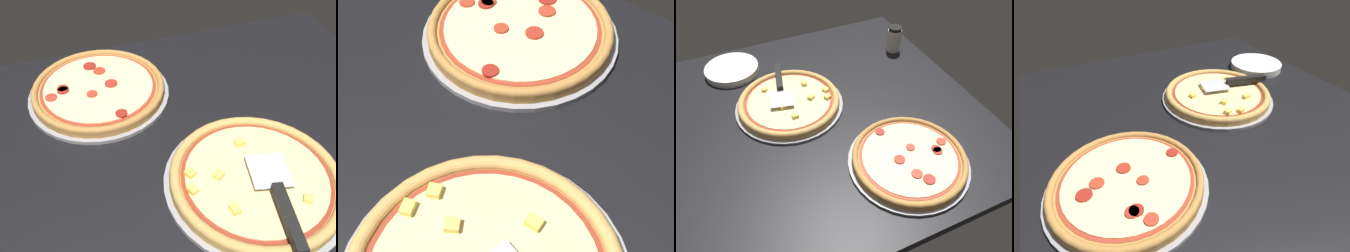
{
  "view_description": "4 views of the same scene",
  "coord_description": "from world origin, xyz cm",
  "views": [
    {
      "loc": [
        -28.91,
        -52.22,
        67.64
      ],
      "look_at": [
        -7.16,
        12.21,
        3.0
      ],
      "focal_mm": 42.0,
      "sensor_mm": 36.0,
      "label": 1
    },
    {
      "loc": [
        20.98,
        -23.38,
        61.16
      ],
      "look_at": [
        -7.16,
        12.21,
        3.0
      ],
      "focal_mm": 50.0,
      "sensor_mm": 36.0,
      "label": 2
    },
    {
      "loc": [
        24.8,
        82.79,
        80.61
      ],
      "look_at": [
        -7.16,
        12.21,
        3.0
      ],
      "focal_mm": 35.0,
      "sensor_mm": 36.0,
      "label": 3
    },
    {
      "loc": [
        -62.23,
        39.95,
        48.29
      ],
      "look_at": [
        -7.16,
        12.21,
        3.0
      ],
      "focal_mm": 28.0,
      "sensor_mm": 36.0,
      "label": 4
    }
  ],
  "objects": [
    {
      "name": "pizza_pan_back",
      "position": [
        -19.89,
        32.7,
        0.5
      ],
      "size": [
        37.69,
        37.69,
        1.0
      ],
      "primitive_type": "cylinder",
      "color": "#939399",
      "rests_on": "ground_plane"
    },
    {
      "name": "pizza_back",
      "position": [
        -19.91,
        32.71,
        2.38
      ],
      "size": [
        35.43,
        35.43,
        2.65
      ],
      "color": "#B77F3D",
      "rests_on": "pizza_pan_back"
    },
    {
      "name": "ground_plane",
      "position": [
        0.0,
        0.0,
        -1.8
      ],
      "size": [
        120.03,
        111.32,
        3.6
      ],
      "primitive_type": "cube",
      "color": "black"
    }
  ]
}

